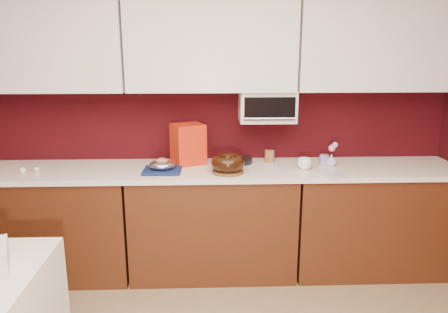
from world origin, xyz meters
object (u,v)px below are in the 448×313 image
foil_ham_nest (162,165)px  pandoro_box (188,144)px  bundt_cake (228,163)px  blue_jar (324,160)px  flower_vase (331,159)px  toaster_oven (267,106)px  coffee_mug (305,163)px

foil_ham_nest → pandoro_box: size_ratio=0.60×
bundt_cake → foil_ham_nest: (-0.51, 0.05, -0.03)m
bundt_cake → blue_jar: (0.80, 0.19, -0.04)m
flower_vase → pandoro_box: bearing=174.3°
toaster_oven → bundt_cake: (-0.33, -0.30, -0.39)m
toaster_oven → flower_vase: toaster_oven is taller
blue_jar → flower_vase: bearing=-14.1°
pandoro_box → coffee_mug: pandoro_box is taller
bundt_cake → blue_jar: 0.82m
bundt_cake → flower_vase: bearing=11.5°
flower_vase → bundt_cake: bearing=-168.5°
coffee_mug → blue_jar: bearing=30.8°
foil_ham_nest → pandoro_box: bearing=51.3°
toaster_oven → coffee_mug: (0.28, -0.23, -0.42)m
coffee_mug → toaster_oven: bearing=140.8°
coffee_mug → flower_vase: size_ratio=1.01×
pandoro_box → flower_vase: (1.17, -0.12, -0.11)m
bundt_cake → foil_ham_nest: bundt_cake is taller
toaster_oven → bundt_cake: bearing=-137.6°
foil_ham_nest → blue_jar: 1.31m
toaster_oven → pandoro_box: (-0.65, -0.01, -0.31)m
blue_jar → flower_vase: 0.06m
pandoro_box → blue_jar: size_ratio=3.75×
bundt_cake → foil_ham_nest: size_ratio=1.30×
toaster_oven → blue_jar: bearing=-14.2°
foil_ham_nest → coffee_mug: coffee_mug is taller
bundt_cake → blue_jar: size_ratio=2.94×
blue_jar → flower_vase: flower_vase is taller
toaster_oven → foil_ham_nest: size_ratio=2.25×
coffee_mug → flower_vase: 0.26m
coffee_mug → flower_vase: (0.24, 0.10, -0.00)m
blue_jar → pandoro_box: bearing=174.7°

